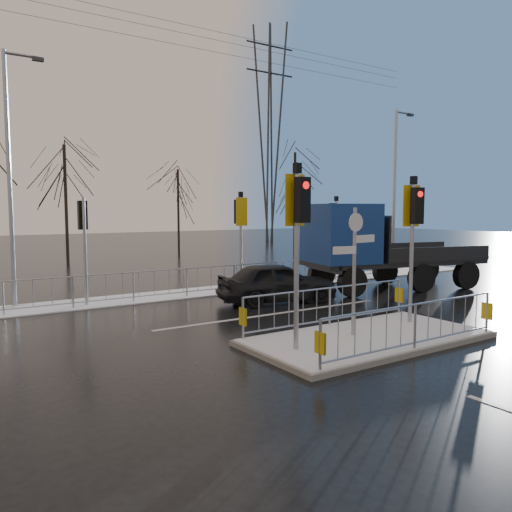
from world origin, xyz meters
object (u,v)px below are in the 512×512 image
car_far_lane (277,282)px  flatbed_truck (362,245)px  street_lamp_right (396,185)px  traffic_island (367,325)px  street_lamp_left (11,168)px

car_far_lane → flatbed_truck: size_ratio=0.53×
car_far_lane → street_lamp_right: bearing=-59.6°
traffic_island → street_lamp_left: bearing=124.1°
flatbed_truck → street_lamp_right: 6.51m
car_far_lane → street_lamp_right: (9.45, 3.19, 3.69)m
flatbed_truck → street_lamp_left: 12.74m
street_lamp_left → traffic_island: bearing=-55.9°
car_far_lane → street_lamp_right: street_lamp_right is taller
street_lamp_left → flatbed_truck: bearing=-18.5°
street_lamp_right → street_lamp_left: street_lamp_left is taller
flatbed_truck → car_far_lane: bearing=-176.7°
traffic_island → car_far_lane: bearing=77.9°
traffic_island → street_lamp_right: 14.14m
street_lamp_right → car_far_lane: bearing=-161.4°
flatbed_truck → street_lamp_right: bearing=29.5°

